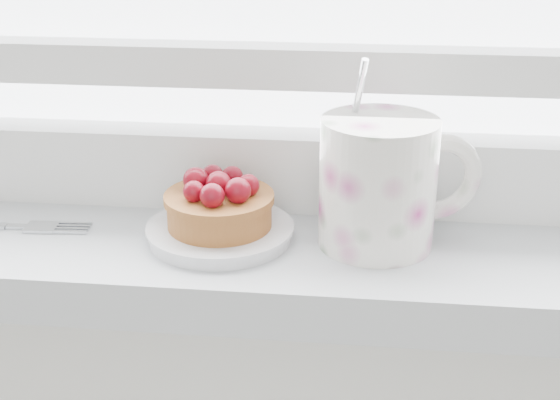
# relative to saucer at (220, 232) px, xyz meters

# --- Properties ---
(saucer) EXTENTS (0.12, 0.12, 0.01)m
(saucer) POSITION_rel_saucer_xyz_m (0.00, 0.00, 0.00)
(saucer) COLOR silver
(saucer) RESTS_ON windowsill
(raspberry_tart) EXTENTS (0.09, 0.09, 0.05)m
(raspberry_tart) POSITION_rel_saucer_xyz_m (0.00, -0.00, 0.03)
(raspberry_tart) COLOR brown
(raspberry_tart) RESTS_ON saucer
(floral_mug) EXTENTS (0.15, 0.12, 0.15)m
(floral_mug) POSITION_rel_saucer_xyz_m (0.13, 0.01, 0.05)
(floral_mug) COLOR white
(floral_mug) RESTS_ON windowsill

